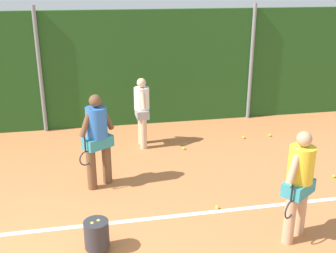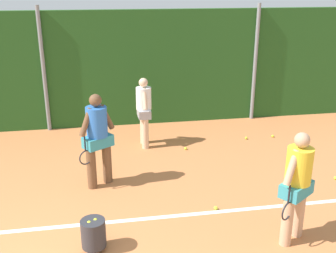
{
  "view_description": "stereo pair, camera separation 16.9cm",
  "coord_description": "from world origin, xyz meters",
  "px_view_note": "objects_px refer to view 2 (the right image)",
  "views": [
    {
      "loc": [
        1.19,
        -3.8,
        3.72
      ],
      "look_at": [
        2.58,
        3.2,
        1.17
      ],
      "focal_mm": 43.49,
      "sensor_mm": 36.0,
      "label": 1
    },
    {
      "loc": [
        1.36,
        -3.83,
        3.72
      ],
      "look_at": [
        2.58,
        3.2,
        1.17
      ],
      "focal_mm": 43.49,
      "sensor_mm": 36.0,
      "label": 2
    }
  ],
  "objects_px": {
    "player_foreground_near": "(297,182)",
    "player_backcourt_far": "(144,108)",
    "tennis_ball_6": "(246,138)",
    "ball_hopper": "(93,233)",
    "player_midcourt": "(97,136)",
    "tennis_ball_7": "(335,178)",
    "tennis_ball_11": "(216,208)",
    "tennis_ball_4": "(273,136)",
    "tennis_ball_9": "(186,148)"
  },
  "relations": [
    {
      "from": "ball_hopper",
      "to": "tennis_ball_9",
      "type": "bearing_deg",
      "value": 58.6
    },
    {
      "from": "player_foreground_near",
      "to": "ball_hopper",
      "type": "bearing_deg",
      "value": -39.14
    },
    {
      "from": "player_backcourt_far",
      "to": "tennis_ball_7",
      "type": "xyz_separation_m",
      "value": [
        3.53,
        -2.43,
        -0.9
      ]
    },
    {
      "from": "tennis_ball_9",
      "to": "player_foreground_near",
      "type": "bearing_deg",
      "value": -77.34
    },
    {
      "from": "player_foreground_near",
      "to": "tennis_ball_7",
      "type": "xyz_separation_m",
      "value": [
        1.78,
        1.71,
        -0.94
      ]
    },
    {
      "from": "tennis_ball_7",
      "to": "tennis_ball_11",
      "type": "distance_m",
      "value": 2.76
    },
    {
      "from": "player_midcourt",
      "to": "tennis_ball_11",
      "type": "distance_m",
      "value": 2.53
    },
    {
      "from": "ball_hopper",
      "to": "tennis_ball_9",
      "type": "relative_size",
      "value": 7.78
    },
    {
      "from": "player_backcourt_far",
      "to": "tennis_ball_4",
      "type": "height_order",
      "value": "player_backcourt_far"
    },
    {
      "from": "tennis_ball_7",
      "to": "tennis_ball_11",
      "type": "height_order",
      "value": "same"
    },
    {
      "from": "tennis_ball_6",
      "to": "tennis_ball_11",
      "type": "relative_size",
      "value": 1.0
    },
    {
      "from": "ball_hopper",
      "to": "tennis_ball_9",
      "type": "xyz_separation_m",
      "value": [
        2.12,
        3.47,
        -0.26
      ]
    },
    {
      "from": "tennis_ball_9",
      "to": "player_midcourt",
      "type": "bearing_deg",
      "value": -144.74
    },
    {
      "from": "player_backcourt_far",
      "to": "tennis_ball_11",
      "type": "bearing_deg",
      "value": 14.66
    },
    {
      "from": "ball_hopper",
      "to": "tennis_ball_9",
      "type": "distance_m",
      "value": 4.08
    },
    {
      "from": "player_backcourt_far",
      "to": "tennis_ball_11",
      "type": "distance_m",
      "value": 3.36
    },
    {
      "from": "player_foreground_near",
      "to": "ball_hopper",
      "type": "height_order",
      "value": "player_foreground_near"
    },
    {
      "from": "tennis_ball_4",
      "to": "tennis_ball_11",
      "type": "height_order",
      "value": "same"
    },
    {
      "from": "player_foreground_near",
      "to": "player_backcourt_far",
      "type": "distance_m",
      "value": 4.5
    },
    {
      "from": "player_midcourt",
      "to": "player_foreground_near",
      "type": "bearing_deg",
      "value": 107.99
    },
    {
      "from": "ball_hopper",
      "to": "tennis_ball_11",
      "type": "bearing_deg",
      "value": 20.61
    },
    {
      "from": "player_foreground_near",
      "to": "ball_hopper",
      "type": "relative_size",
      "value": 3.4
    },
    {
      "from": "player_backcourt_far",
      "to": "ball_hopper",
      "type": "relative_size",
      "value": 3.22
    },
    {
      "from": "player_foreground_near",
      "to": "tennis_ball_11",
      "type": "height_order",
      "value": "player_foreground_near"
    },
    {
      "from": "tennis_ball_7",
      "to": "tennis_ball_9",
      "type": "relative_size",
      "value": 1.0
    },
    {
      "from": "tennis_ball_4",
      "to": "tennis_ball_9",
      "type": "bearing_deg",
      "value": -170.08
    },
    {
      "from": "player_backcourt_far",
      "to": "tennis_ball_7",
      "type": "height_order",
      "value": "player_backcourt_far"
    },
    {
      "from": "player_foreground_near",
      "to": "tennis_ball_4",
      "type": "distance_m",
      "value": 4.5
    },
    {
      "from": "tennis_ball_7",
      "to": "tennis_ball_11",
      "type": "xyz_separation_m",
      "value": [
        -2.67,
        -0.69,
        0.0
      ]
    },
    {
      "from": "ball_hopper",
      "to": "tennis_ball_4",
      "type": "bearing_deg",
      "value": 41.0
    },
    {
      "from": "tennis_ball_7",
      "to": "tennis_ball_9",
      "type": "distance_m",
      "value": 3.3
    },
    {
      "from": "player_midcourt",
      "to": "tennis_ball_4",
      "type": "xyz_separation_m",
      "value": [
        4.35,
        1.82,
        -0.98
      ]
    },
    {
      "from": "player_backcourt_far",
      "to": "tennis_ball_6",
      "type": "bearing_deg",
      "value": 88.38
    },
    {
      "from": "player_midcourt",
      "to": "tennis_ball_7",
      "type": "bearing_deg",
      "value": 139.82
    },
    {
      "from": "player_midcourt",
      "to": "tennis_ball_7",
      "type": "height_order",
      "value": "player_midcourt"
    },
    {
      "from": "tennis_ball_6",
      "to": "ball_hopper",
      "type": "bearing_deg",
      "value": -134.15
    },
    {
      "from": "tennis_ball_4",
      "to": "tennis_ball_6",
      "type": "distance_m",
      "value": 0.71
    },
    {
      "from": "player_backcourt_far",
      "to": "tennis_ball_6",
      "type": "relative_size",
      "value": 25.04
    },
    {
      "from": "player_midcourt",
      "to": "tennis_ball_9",
      "type": "bearing_deg",
      "value": -177.64
    },
    {
      "from": "tennis_ball_11",
      "to": "player_midcourt",
      "type": "bearing_deg",
      "value": 146.69
    },
    {
      "from": "player_backcourt_far",
      "to": "tennis_ball_9",
      "type": "height_order",
      "value": "player_backcourt_far"
    },
    {
      "from": "ball_hopper",
      "to": "tennis_ball_6",
      "type": "relative_size",
      "value": 7.78
    },
    {
      "from": "player_midcourt",
      "to": "tennis_ball_7",
      "type": "distance_m",
      "value": 4.76
    },
    {
      "from": "player_midcourt",
      "to": "ball_hopper",
      "type": "xyz_separation_m",
      "value": [
        -0.12,
        -2.06,
        -0.72
      ]
    },
    {
      "from": "ball_hopper",
      "to": "tennis_ball_7",
      "type": "bearing_deg",
      "value": 17.22
    },
    {
      "from": "tennis_ball_6",
      "to": "tennis_ball_9",
      "type": "xyz_separation_m",
      "value": [
        -1.64,
        -0.4,
        0.0
      ]
    },
    {
      "from": "tennis_ball_4",
      "to": "tennis_ball_11",
      "type": "relative_size",
      "value": 1.0
    },
    {
      "from": "tennis_ball_6",
      "to": "player_foreground_near",
      "type": "bearing_deg",
      "value": -101.01
    },
    {
      "from": "player_foreground_near",
      "to": "tennis_ball_4",
      "type": "height_order",
      "value": "player_foreground_near"
    },
    {
      "from": "player_foreground_near",
      "to": "player_midcourt",
      "type": "bearing_deg",
      "value": -73.5
    }
  ]
}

